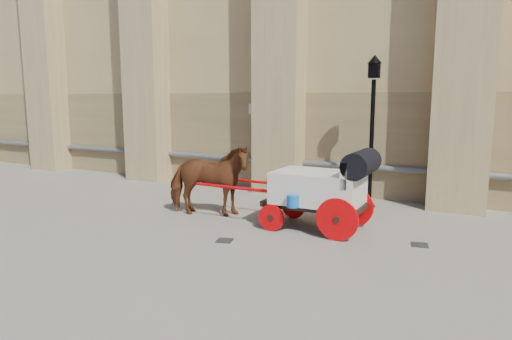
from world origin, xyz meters
The scene contains 6 objects.
ground centered at (0.00, 0.00, 0.00)m, with size 90.00×90.00×0.00m, color #6F685B.
horse centered at (-1.37, 0.24, 0.88)m, with size 0.95×2.08×1.75m, color maroon.
carriage centered at (1.52, 0.34, 0.96)m, with size 4.11×1.46×1.79m.
street_lamp centered at (1.92, 2.95, 2.10)m, with size 0.37×0.37×3.92m.
drain_grate_near centered at (0.00, -1.30, 0.01)m, with size 0.32×0.32×0.01m, color black.
drain_grate_far centered at (3.55, 0.19, 0.01)m, with size 0.32×0.32×0.01m, color black.
Camera 1 is at (4.56, -8.91, 2.86)m, focal length 32.00 mm.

